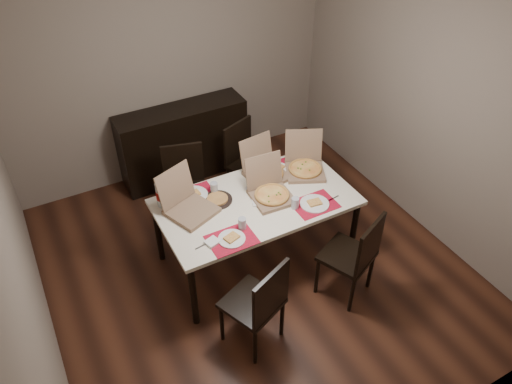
# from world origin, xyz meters

# --- Properties ---
(ground) EXTENTS (3.80, 4.00, 0.02)m
(ground) POSITION_xyz_m (0.00, 0.00, -0.01)
(ground) COLOR #462315
(ground) RESTS_ON ground
(room_walls) EXTENTS (3.84, 4.02, 2.62)m
(room_walls) POSITION_xyz_m (0.00, 0.43, 1.73)
(room_walls) COLOR gray
(room_walls) RESTS_ON ground
(sideboard) EXTENTS (1.50, 0.40, 0.90)m
(sideboard) POSITION_xyz_m (0.00, 1.78, 0.45)
(sideboard) COLOR black
(sideboard) RESTS_ON ground
(dining_table) EXTENTS (1.80, 1.00, 0.75)m
(dining_table) POSITION_xyz_m (0.08, 0.11, 0.68)
(dining_table) COLOR #F5E9CE
(dining_table) RESTS_ON ground
(chair_near_left) EXTENTS (0.55, 0.55, 0.93)m
(chair_near_left) POSITION_xyz_m (-0.37, -0.77, 0.51)
(chair_near_left) COLOR black
(chair_near_left) RESTS_ON ground
(chair_near_right) EXTENTS (0.56, 0.56, 0.93)m
(chair_near_right) POSITION_xyz_m (0.63, -0.70, 0.51)
(chair_near_right) COLOR black
(chair_near_right) RESTS_ON ground
(chair_far_left) EXTENTS (0.52, 0.52, 0.93)m
(chair_far_left) POSITION_xyz_m (-0.31, 0.94, 0.51)
(chair_far_left) COLOR black
(chair_far_left) RESTS_ON ground
(chair_far_right) EXTENTS (0.54, 0.54, 0.93)m
(chair_far_right) POSITION_xyz_m (0.45, 1.05, 0.51)
(chair_far_right) COLOR black
(chair_far_right) RESTS_ON ground
(setting_near_left) EXTENTS (0.52, 0.30, 0.11)m
(setting_near_left) POSITION_xyz_m (-0.33, -0.22, 0.77)
(setting_near_left) COLOR red
(setting_near_left) RESTS_ON dining_table
(setting_near_right) EXTENTS (0.48, 0.30, 0.11)m
(setting_near_right) POSITION_xyz_m (0.47, -0.18, 0.77)
(setting_near_right) COLOR red
(setting_near_right) RESTS_ON dining_table
(setting_far_left) EXTENTS (0.47, 0.30, 0.11)m
(setting_far_left) POSITION_xyz_m (-0.38, 0.44, 0.77)
(setting_far_left) COLOR red
(setting_far_left) RESTS_ON dining_table
(setting_far_right) EXTENTS (0.50, 0.30, 0.11)m
(setting_far_right) POSITION_xyz_m (0.45, 0.43, 0.77)
(setting_far_right) COLOR red
(setting_far_right) RESTS_ON dining_table
(napkin_loose) EXTENTS (0.14, 0.15, 0.02)m
(napkin_loose) POSITION_xyz_m (0.08, 0.07, 0.76)
(napkin_loose) COLOR white
(napkin_loose) RESTS_ON dining_table
(pizza_box_center) EXTENTS (0.38, 0.42, 0.36)m
(pizza_box_center) POSITION_xyz_m (0.22, 0.10, 0.81)
(pizza_box_center) COLOR #7E6049
(pizza_box_center) RESTS_ON dining_table
(pizza_box_right) EXTENTS (0.50, 0.52, 0.37)m
(pizza_box_right) POSITION_xyz_m (0.72, 0.29, 0.81)
(pizza_box_right) COLOR #7E6049
(pizza_box_right) RESTS_ON dining_table
(pizza_box_left) EXTENTS (0.51, 0.53, 0.38)m
(pizza_box_left) POSITION_xyz_m (-0.53, 0.27, 0.81)
(pizza_box_left) COLOR #7E6049
(pizza_box_left) RESTS_ON dining_table
(pizza_box_extra) EXTENTS (0.41, 0.44, 0.36)m
(pizza_box_extra) POSITION_xyz_m (0.33, 0.41, 0.81)
(pizza_box_extra) COLOR #7E6049
(pizza_box_extra) RESTS_ON dining_table
(faina_plate) EXTENTS (0.28, 0.28, 0.03)m
(faina_plate) POSITION_xyz_m (-0.24, 0.28, 0.76)
(faina_plate) COLOR black
(faina_plate) RESTS_ON dining_table
(dip_bowl) EXTENTS (0.15, 0.15, 0.03)m
(dip_bowl) POSITION_xyz_m (0.12, 0.24, 0.77)
(dip_bowl) COLOR white
(dip_bowl) RESTS_ON dining_table
(soda_bottle) EXTENTS (0.10, 0.10, 0.30)m
(soda_bottle) POSITION_xyz_m (-0.70, 0.46, 0.87)
(soda_bottle) COLOR silver
(soda_bottle) RESTS_ON dining_table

